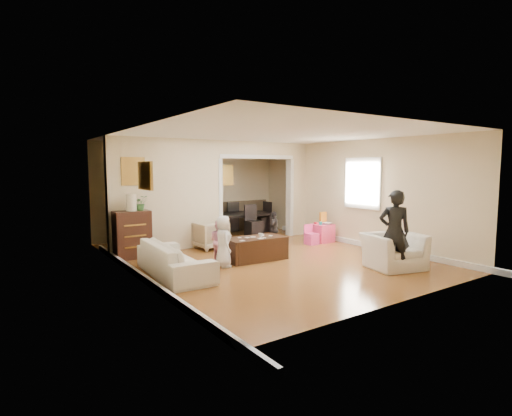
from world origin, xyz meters
TOP-DOWN VIEW (x-y plane):
  - floor at (0.00, 0.00)m, footprint 7.00×7.00m
  - partition_left at (-1.38, 1.80)m, footprint 2.75×0.18m
  - partition_right at (2.48, 1.80)m, footprint 0.55×0.18m
  - partition_header at (1.10, 1.80)m, footprint 2.22×0.18m
  - window_pane at (2.73, -0.40)m, footprint 0.03×0.95m
  - framed_art_partition at (-2.20, 1.70)m, footprint 0.45×0.03m
  - framed_art_sofa_wall at (-2.71, -0.60)m, footprint 0.03×0.55m
  - framed_art_alcove at (1.10, 3.44)m, footprint 0.45×0.03m
  - sofa at (-2.12, -0.32)m, footprint 0.89×2.08m
  - armchair_back at (-0.49, 1.43)m, footprint 0.72×0.74m
  - armchair_front at (1.57, -2.20)m, footprint 1.21×1.12m
  - dresser at (-2.33, 1.47)m, footprint 0.74×0.41m
  - table_lamp at (-2.33, 1.47)m, footprint 0.22×0.22m
  - potted_plant at (-2.13, 1.47)m, footprint 0.29×0.25m
  - coffee_table at (-0.25, -0.14)m, footprint 1.30×0.71m
  - coffee_cup at (-0.15, -0.19)m, footprint 0.10×0.10m
  - play_table at (2.31, 0.54)m, footprint 0.49×0.49m
  - cereal_box at (2.43, 0.64)m, footprint 0.20×0.07m
  - cyan_cup at (2.21, 0.49)m, footprint 0.08×0.08m
  - toy_block at (2.19, 0.66)m, footprint 0.10×0.08m
  - play_bowl at (2.36, 0.42)m, footprint 0.24×0.24m
  - dining_table at (1.25, 2.79)m, footprint 1.73×0.97m
  - adult_person at (1.27, -2.42)m, footprint 0.66×0.64m
  - child_kneel_a at (-1.10, -0.29)m, footprint 0.42×0.55m
  - child_kneel_b at (-0.95, 0.16)m, footprint 0.43×0.49m
  - child_toddler at (0.80, 0.61)m, footprint 0.55×0.48m
  - craft_papers at (-0.24, -0.14)m, footprint 0.93×0.46m

SIDE VIEW (x-z plane):
  - floor at x=0.00m, z-range 0.00..0.00m
  - play_table at x=2.31m, z-range 0.00..0.46m
  - coffee_table at x=-0.25m, z-range 0.00..0.48m
  - sofa at x=-2.12m, z-range 0.00..0.60m
  - dining_table at x=1.25m, z-range 0.00..0.60m
  - armchair_back at x=-0.49m, z-range 0.00..0.64m
  - armchair_front at x=1.57m, z-range 0.00..0.66m
  - child_kneel_b at x=-0.95m, z-range 0.00..0.85m
  - child_toddler at x=0.80m, z-range 0.00..0.89m
  - craft_papers at x=-0.24m, z-range 0.48..0.48m
  - toy_block at x=2.19m, z-range 0.46..0.51m
  - play_bowl at x=2.36m, z-range 0.46..0.52m
  - child_kneel_a at x=-1.10m, z-range 0.00..1.00m
  - cyan_cup at x=2.21m, z-range 0.46..0.54m
  - dresser at x=-2.33m, z-range 0.00..1.01m
  - coffee_cup at x=-0.15m, z-range 0.48..0.56m
  - cereal_box at x=2.43m, z-range 0.46..0.76m
  - adult_person at x=1.27m, z-range 0.00..1.53m
  - potted_plant at x=-2.13m, z-range 1.01..1.33m
  - table_lamp at x=-2.33m, z-range 1.01..1.37m
  - partition_left at x=-1.38m, z-range 0.00..2.60m
  - partition_right at x=2.48m, z-range 0.00..2.60m
  - window_pane at x=2.73m, z-range 1.00..2.10m
  - framed_art_alcove at x=1.10m, z-range 1.42..1.98m
  - framed_art_sofa_wall at x=-2.71m, z-range 1.60..2.00m
  - framed_art_partition at x=-2.20m, z-range 1.58..2.12m
  - partition_header at x=1.10m, z-range 2.25..2.60m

